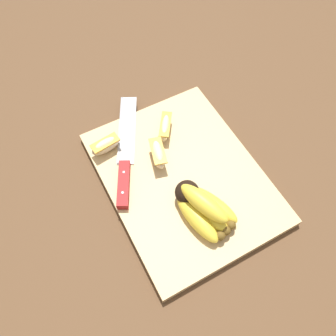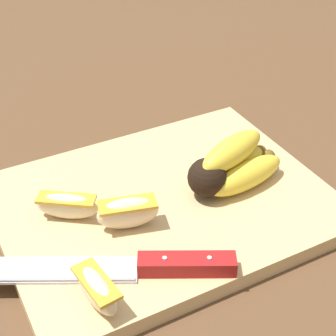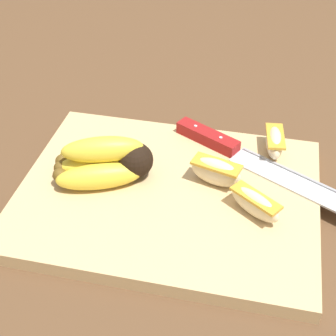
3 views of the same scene
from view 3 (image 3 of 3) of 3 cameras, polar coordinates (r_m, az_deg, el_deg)
name	(u,v)px [view 3 (image 3 of 3)]	position (r m, az deg, el deg)	size (l,w,h in m)	color
ground_plane	(163,191)	(0.68, -0.53, -2.59)	(6.00, 6.00, 0.00)	brown
cutting_board	(168,196)	(0.66, 0.00, -3.18)	(0.39, 0.30, 0.02)	tan
banana_bunch	(105,162)	(0.66, -7.18, 0.68)	(0.13, 0.10, 0.06)	black
chefs_knife	(235,151)	(0.71, 7.70, 1.91)	(0.26, 0.15, 0.02)	silver
apple_wedge_near	(255,204)	(0.62, 9.90, -4.03)	(0.07, 0.06, 0.03)	beige
apple_wedge_middle	(274,142)	(0.72, 12.05, 2.92)	(0.03, 0.07, 0.03)	beige
apple_wedge_far	(216,172)	(0.65, 5.51, -0.41)	(0.07, 0.04, 0.04)	beige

